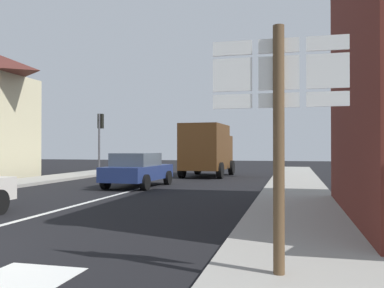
{
  "coord_description": "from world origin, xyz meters",
  "views": [
    {
      "loc": [
        6.16,
        -5.18,
        1.69
      ],
      "look_at": [
        2.16,
        11.24,
        1.85
      ],
      "focal_mm": 38.76,
      "sensor_mm": 36.0,
      "label": 1
    }
  ],
  "objects_px": {
    "traffic_light_far_right": "(278,129)",
    "traffic_light_far_left": "(100,130)",
    "route_sign_post": "(279,122)",
    "delivery_truck": "(207,149)",
    "sedan_far": "(138,169)"
  },
  "relations": [
    {
      "from": "delivery_truck",
      "to": "traffic_light_far_left",
      "type": "xyz_separation_m",
      "value": [
        -6.61,
        -0.57,
        1.16
      ]
    },
    {
      "from": "traffic_light_far_right",
      "to": "traffic_light_far_left",
      "type": "xyz_separation_m",
      "value": [
        -10.73,
        -0.35,
        0.08
      ]
    },
    {
      "from": "sedan_far",
      "to": "traffic_light_far_left",
      "type": "relative_size",
      "value": 1.12
    },
    {
      "from": "route_sign_post",
      "to": "traffic_light_far_left",
      "type": "height_order",
      "value": "traffic_light_far_left"
    },
    {
      "from": "sedan_far",
      "to": "traffic_light_far_right",
      "type": "relative_size",
      "value": 1.16
    },
    {
      "from": "delivery_truck",
      "to": "route_sign_post",
      "type": "relative_size",
      "value": 1.59
    },
    {
      "from": "traffic_light_far_left",
      "to": "route_sign_post",
      "type": "bearing_deg",
      "value": -58.03
    },
    {
      "from": "traffic_light_far_left",
      "to": "traffic_light_far_right",
      "type": "bearing_deg",
      "value": 1.87
    },
    {
      "from": "traffic_light_far_left",
      "to": "delivery_truck",
      "type": "bearing_deg",
      "value": 4.9
    },
    {
      "from": "route_sign_post",
      "to": "traffic_light_far_left",
      "type": "bearing_deg",
      "value": 121.97
    },
    {
      "from": "delivery_truck",
      "to": "traffic_light_far_left",
      "type": "bearing_deg",
      "value": -175.1
    },
    {
      "from": "sedan_far",
      "to": "traffic_light_far_left",
      "type": "xyz_separation_m",
      "value": [
        -5.01,
        6.57,
        2.05
      ]
    },
    {
      "from": "sedan_far",
      "to": "route_sign_post",
      "type": "distance_m",
      "value": 13.31
    },
    {
      "from": "route_sign_post",
      "to": "traffic_light_far_left",
      "type": "xyz_separation_m",
      "value": [
        -11.36,
        18.19,
        0.81
      ]
    },
    {
      "from": "route_sign_post",
      "to": "traffic_light_far_right",
      "type": "xyz_separation_m",
      "value": [
        -0.63,
        18.54,
        0.73
      ]
    }
  ]
}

